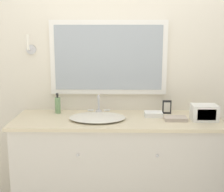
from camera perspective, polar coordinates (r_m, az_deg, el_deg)
wall_back at (r=2.98m, az=1.09°, el=4.48°), size 8.00×0.18×2.55m
vanity_counter at (r=2.88m, az=1.08°, el=-12.84°), size 1.81×0.61×0.91m
sink_basin at (r=2.70m, az=-2.62°, el=-3.86°), size 0.49×0.42×0.18m
soap_bottle at (r=2.93m, az=-9.84°, el=-1.60°), size 0.05×0.05×0.19m
appliance_box at (r=2.77m, az=16.59°, el=-2.92°), size 0.22×0.16×0.14m
picture_frame at (r=2.91m, az=10.06°, el=-2.01°), size 0.08×0.01×0.13m
hand_towel_near_sink at (r=2.80m, az=7.65°, el=-3.32°), size 0.16×0.12×0.04m
hand_towel_far_corner at (r=2.72m, az=11.58°, el=-4.06°), size 0.19×0.12×0.03m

